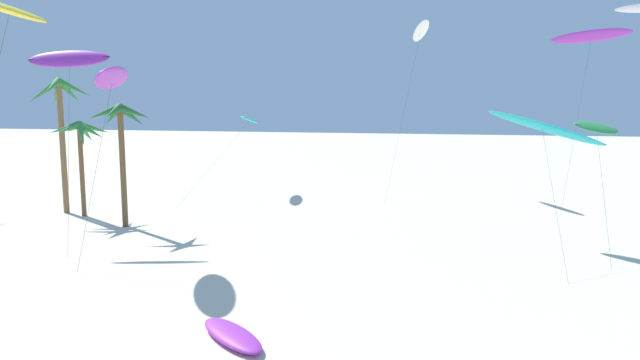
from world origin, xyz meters
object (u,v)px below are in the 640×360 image
Objects in this scene: flying_kite_5 at (250,120)px; flying_kite_6 at (9,10)px; flying_kite_0 at (542,127)px; flying_kite_2 at (112,78)px; palm_tree_4 at (120,129)px; flying_kite_7 at (597,128)px; palm_tree_2 at (80,136)px; grounded_kite_1 at (232,335)px; flying_kite_9 at (592,36)px; palm_tree_3 at (61,108)px; flying_kite_3 at (69,59)px; flying_kite_4 at (421,31)px.

flying_kite_5 is 33.95m from flying_kite_6.
flying_kite_0 is at bearing -32.16° from flying_kite_5.
flying_kite_0 is 0.99× the size of flying_kite_2.
flying_kite_7 is (30.45, 3.63, 0.22)m from palm_tree_4.
palm_tree_2 is 0.67× the size of flying_kite_2.
flying_kite_0 reaches higher than grounded_kite_1.
flying_kite_6 is 0.80× the size of flying_kite_9.
flying_kite_3 is at bearing -47.47° from palm_tree_3.
palm_tree_2 is 43.39m from flying_kite_9.
flying_kite_6 is at bearing -84.00° from flying_kite_5.
flying_kite_9 is 4.16× the size of grounded_kite_1.
flying_kite_6 reaches higher than flying_kite_2.
palm_tree_3 is at bearing -129.53° from flying_kite_5.
flying_kite_3 is at bearing -137.43° from palm_tree_4.
palm_tree_3 is 0.64× the size of flying_kite_4.
flying_kite_4 is 40.39m from flying_kite_6.
palm_tree_3 is 25.27m from flying_kite_6.
flying_kite_5 is 3.01× the size of grounded_kite_1.
flying_kite_0 is 21.86m from flying_kite_9.
flying_kite_9 is (29.72, 27.51, 4.46)m from flying_kite_2.
palm_tree_4 is 40.21m from flying_kite_9.
flying_kite_9 is (33.57, 20.82, 7.50)m from palm_tree_4.
flying_kite_9 is (35.72, 22.80, 3.00)m from flying_kite_3.
flying_kite_6 is (11.81, -19.88, 5.63)m from palm_tree_2.
flying_kite_9 reaches higher than grounded_kite_1.
flying_kite_3 is 31.35m from flying_kite_4.
flying_kite_5 is 34.49m from grounded_kite_1.
flying_kite_7 is (32.60, 5.60, -4.28)m from flying_kite_3.
palm_tree_2 is 0.65× the size of flying_kite_5.
flying_kite_5 is at bearing 147.84° from flying_kite_0.
flying_kite_5 is at bearing 91.15° from flying_kite_2.
flying_kite_3 reaches higher than flying_kite_2.
grounded_kite_1 is at bearing -42.22° from flying_kite_2.
palm_tree_3 is 29.80m from grounded_kite_1.
palm_tree_2 is 0.60× the size of flying_kite_3.
flying_kite_2 is 0.88× the size of flying_kite_6.
palm_tree_3 reaches higher than flying_kite_0.
flying_kite_4 reaches higher than flying_kite_7.
flying_kite_9 is (30.18, 4.74, 7.40)m from flying_kite_5.
palm_tree_2 is at bearing -154.58° from flying_kite_9.
flying_kite_7 is (35.36, 1.09, 0.94)m from palm_tree_2.
palm_tree_3 is 0.94× the size of flying_kite_5.
palm_tree_3 is 0.68× the size of flying_kite_9.
flying_kite_6 is at bearing -56.03° from palm_tree_3.
flying_kite_2 is 7.76m from flying_kite_3.
flying_kite_7 is (26.60, 10.31, -2.83)m from flying_kite_2.
flying_kite_0 is 0.66× the size of flying_kite_4.
flying_kite_2 reaches higher than grounded_kite_1.
palm_tree_4 is 29.42m from flying_kite_4.
flying_kite_9 reaches higher than flying_kite_7.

